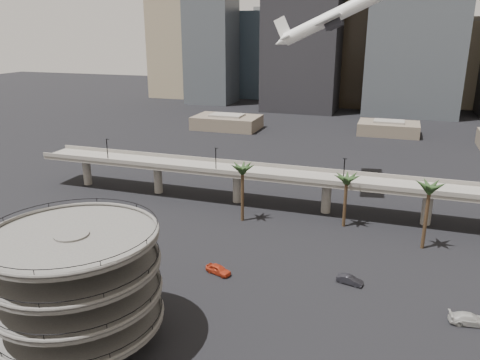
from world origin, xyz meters
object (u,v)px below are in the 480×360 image
(airborne_jet, at_px, (333,17))
(car_c, at_px, (470,319))
(car_b, at_px, (350,280))
(car_a, at_px, (218,269))
(overpass, at_px, (281,178))
(parking_ramp, at_px, (77,279))

(airborne_jet, relative_size, car_c, 5.18)
(car_b, bearing_deg, car_c, -96.63)
(car_b, bearing_deg, car_a, 111.84)
(airborne_jet, bearing_deg, car_b, -79.81)
(airborne_jet, xyz_separation_m, car_b, (12.14, -48.33, -43.17))
(overpass, relative_size, car_b, 29.54)
(parking_ramp, distance_m, overpass, 60.46)
(car_a, height_order, car_b, car_a)
(parking_ramp, distance_m, car_a, 27.43)
(parking_ramp, distance_m, airborne_jet, 85.68)
(car_b, bearing_deg, airborne_jet, 26.08)
(overpass, height_order, car_b, overpass)
(car_c, bearing_deg, overpass, 36.86)
(overpass, xyz_separation_m, car_c, (37.69, -37.50, -6.51))
(airborne_jet, distance_m, car_a, 68.44)
(car_b, bearing_deg, parking_ramp, 141.83)
(car_a, distance_m, car_c, 40.10)
(overpass, bearing_deg, car_b, -57.69)
(overpass, xyz_separation_m, airborne_jet, (7.80, 16.82, 36.56))
(parking_ramp, height_order, car_c, parking_ramp)
(parking_ramp, xyz_separation_m, car_b, (32.93, 27.48, -9.11))
(overpass, height_order, car_c, overpass)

